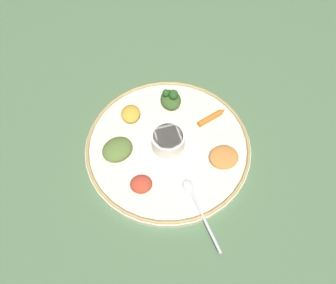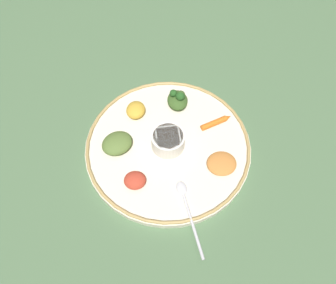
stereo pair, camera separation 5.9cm
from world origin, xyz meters
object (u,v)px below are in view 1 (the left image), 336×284
at_px(greens_pile, 171,98).
at_px(carrot_near_spoon, 212,117).
at_px(center_bowl, 168,140).
at_px(spoon, 196,203).

bearing_deg(greens_pile, carrot_near_spoon, 159.78).
distance_m(center_bowl, spoon, 0.16).
relative_size(center_bowl, greens_pile, 1.03).
bearing_deg(greens_pile, center_bowl, 92.74).
height_order(center_bowl, carrot_near_spoon, center_bowl).
relative_size(spoon, carrot_near_spoon, 2.23).
xyz_separation_m(center_bowl, carrot_near_spoon, (-0.10, -0.09, -0.02)).
height_order(spoon, greens_pile, greens_pile).
xyz_separation_m(spoon, greens_pile, (0.08, -0.27, 0.02)).
height_order(center_bowl, greens_pile, greens_pile).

